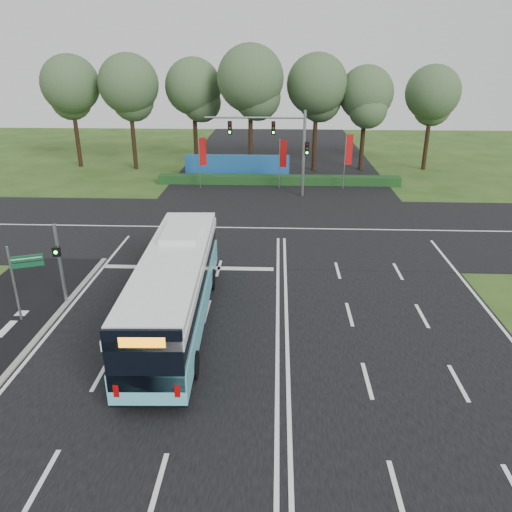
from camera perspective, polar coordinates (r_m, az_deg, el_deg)
The scene contains 14 objects.
ground at distance 23.24m, azimuth 2.49°, elevation -6.60°, with size 120.00×120.00×0.00m, color #244617.
road_main at distance 23.23m, azimuth 2.49°, elevation -6.55°, with size 20.00×120.00×0.04m, color black.
road_cross at distance 34.24m, azimuth 2.55°, elevation 3.16°, with size 120.00×14.00×0.05m, color black.
kerb_strip at distance 22.92m, azimuth -24.03°, elevation -8.99°, with size 0.25×18.00×0.12m, color gray.
city_bus at distance 21.83m, azimuth -9.21°, elevation -3.57°, with size 3.07×12.56×3.58m.
pedestrian_signal at distance 24.95m, azimuth -21.55°, elevation -0.60°, with size 0.33×0.44×3.99m.
street_sign at distance 24.01m, azimuth -25.33°, elevation -1.82°, with size 1.32×0.57×3.58m.
banner_flag_left at distance 44.54m, azimuth -6.21°, elevation 11.43°, with size 0.63×0.28×4.53m.
banner_flag_mid at distance 44.10m, azimuth 3.02°, elevation 11.28°, with size 0.64×0.16×4.36m.
banner_flag_right at distance 44.56m, azimuth 10.45°, elevation 11.48°, with size 0.68×0.31×4.87m.
traffic_light_gantry at distance 41.39m, azimuth 2.99°, elevation 13.11°, with size 8.41×0.28×7.00m.
hedge at distance 46.15m, azimuth 2.60°, elevation 8.66°, with size 22.00×1.20×0.80m, color #153918.
blue_hoarding at distance 48.59m, azimuth -2.18°, elevation 10.21°, with size 10.00×0.30×2.20m, color #1B5393.
eucalyptus_row at distance 51.33m, azimuth -1.80°, elevation 18.88°, with size 41.49×8.72×12.11m.
Camera 1 is at (-0.12, -20.37, 11.19)m, focal length 35.00 mm.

